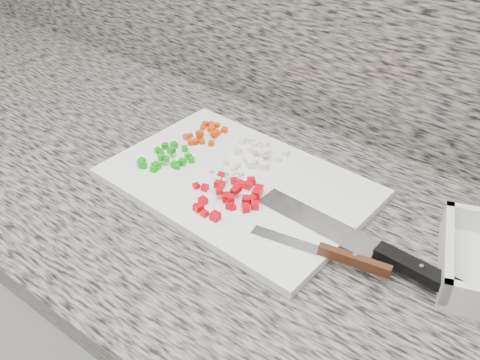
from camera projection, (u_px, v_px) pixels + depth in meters
name	position (u px, v px, depth m)	size (l,w,h in m)	color
countertop	(249.00, 219.00, 0.87)	(3.96, 0.64, 0.04)	slate
cutting_board	(238.00, 183.00, 0.90)	(0.43, 0.29, 0.01)	white
carrot_pile	(206.00, 133.00, 1.01)	(0.07, 0.09, 0.02)	#D13804
onion_pile	(256.00, 154.00, 0.95)	(0.10, 0.10, 0.02)	white
green_pepper_pile	(165.00, 158.00, 0.94)	(0.08, 0.10, 0.02)	#0E940D
red_pepper_pile	(232.00, 195.00, 0.85)	(0.12, 0.12, 0.02)	#C7020E
garlic_pile	(227.00, 173.00, 0.91)	(0.06, 0.06, 0.01)	beige
chef_knife	(382.00, 253.00, 0.75)	(0.33, 0.06, 0.02)	silver
paring_knife	(336.00, 255.00, 0.75)	(0.21, 0.05, 0.02)	silver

